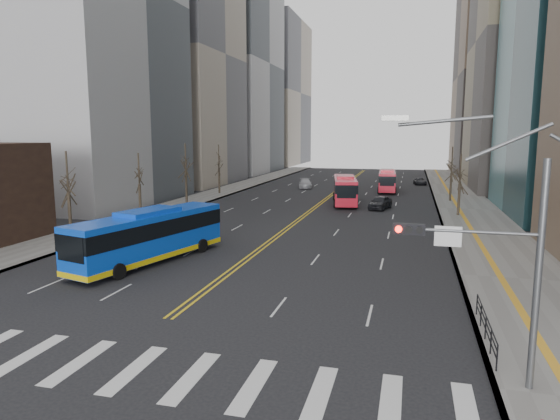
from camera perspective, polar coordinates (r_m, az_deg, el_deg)
name	(u,v)px	position (r m, az deg, el deg)	size (l,w,h in m)	color
ground	(106,366)	(21.05, -19.23, -16.44)	(220.00, 220.00, 0.00)	black
sidewalk_right	(468,209)	(61.61, 20.68, 0.07)	(7.00, 130.00, 0.15)	slate
sidewalk_left	(196,200)	(67.15, -9.53, 1.19)	(5.00, 130.00, 0.15)	slate
crosswalk	(106,365)	(21.04, -19.23, -16.43)	(26.70, 4.00, 0.01)	silver
centerline	(331,195)	(72.03, 5.89, 1.72)	(0.55, 100.00, 0.01)	gold
office_towers	(347,39)	(86.18, 7.71, 18.81)	(83.00, 134.00, 58.00)	#9D9C9F
signal_mast	(493,252)	(18.28, 23.17, -4.39)	(5.37, 0.37, 9.39)	slate
pedestrian_railing	(486,324)	(23.30, 22.47, -11.93)	(0.06, 6.06, 1.02)	black
street_trees	(235,170)	(53.53, -5.13, 4.54)	(35.20, 47.20, 7.60)	black
blue_bus	(149,235)	(35.32, -14.71, -2.73)	(5.80, 12.94, 3.67)	blue
red_bus_near	(345,188)	(63.15, 7.43, 2.52)	(4.43, 11.59, 3.59)	#AF1223
red_bus_far	(387,179)	(77.95, 12.15, 3.47)	(3.02, 10.54, 3.33)	#AF1223
car_white	(133,256)	(35.18, -16.49, -5.02)	(1.33, 3.80, 1.25)	white
car_dark_mid	(380,202)	(59.48, 11.39, 0.86)	(1.85, 4.59, 1.56)	black
car_silver	(305,183)	(81.13, 2.90, 3.05)	(2.02, 4.96, 1.44)	#A5A4AA
car_dark_far	(420,181)	(89.50, 15.70, 3.17)	(1.90, 4.12, 1.15)	black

